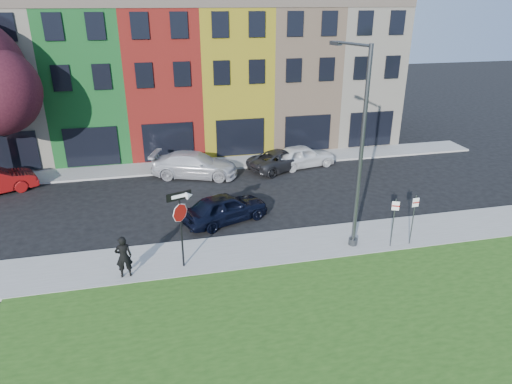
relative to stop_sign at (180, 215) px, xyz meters
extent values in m
plane|color=black|center=(5.14, -2.28, -2.53)|extent=(120.00, 120.00, 0.00)
cube|color=gray|center=(7.14, 0.72, -2.47)|extent=(40.00, 3.00, 0.12)
cube|color=gray|center=(2.14, 12.72, -2.47)|extent=(40.00, 2.40, 0.12)
cube|color=beige|center=(-9.86, 18.92, 2.47)|extent=(5.00, 10.00, 10.00)
cube|color=#258B36|center=(-4.86, 18.92, 2.47)|extent=(5.00, 10.00, 10.00)
cube|color=red|center=(0.14, 18.92, 2.47)|extent=(5.00, 10.00, 10.00)
cube|color=yellow|center=(5.14, 18.92, 2.47)|extent=(5.00, 10.00, 10.00)
cube|color=tan|center=(10.14, 18.92, 2.47)|extent=(5.00, 10.00, 10.00)
cube|color=beige|center=(15.14, 18.92, 2.47)|extent=(5.00, 10.00, 10.00)
cube|color=black|center=(2.64, 13.86, -1.03)|extent=(30.00, 0.12, 2.60)
cylinder|color=black|center=(0.00, 0.02, -0.74)|extent=(0.08, 0.08, 3.32)
cylinder|color=white|center=(0.00, 0.00, 0.09)|extent=(0.76, 0.29, 0.80)
cylinder|color=#900C07|center=(0.00, -0.03, 0.09)|extent=(0.72, 0.27, 0.76)
cube|color=black|center=(0.00, 0.00, 0.82)|extent=(1.01, 0.38, 0.34)
cube|color=white|center=(0.00, -0.03, 0.82)|extent=(0.63, 0.24, 0.14)
imported|color=black|center=(-2.35, -0.23, -1.50)|extent=(0.75, 0.58, 1.80)
imported|color=black|center=(2.44, 4.00, -1.77)|extent=(4.68, 5.59, 1.51)
imported|color=#B9B8BD|center=(1.59, 10.79, -1.74)|extent=(5.41, 6.75, 1.58)
imported|color=black|center=(7.40, 10.92, -1.86)|extent=(5.73, 6.39, 1.32)
imported|color=white|center=(8.90, 11.04, -1.78)|extent=(3.35, 5.04, 1.50)
cylinder|color=#45484A|center=(7.71, 0.12, 2.00)|extent=(0.18, 0.18, 8.82)
cylinder|color=#45484A|center=(7.71, 0.12, -2.26)|extent=(0.40, 0.40, 0.30)
cylinder|color=#45484A|center=(7.40, 1.07, 6.31)|extent=(0.73, 1.94, 0.12)
cube|color=#45484A|center=(7.06, 2.12, 6.26)|extent=(0.41, 0.60, 0.16)
cylinder|color=#45484A|center=(9.32, -0.38, -1.23)|extent=(0.05, 0.05, 2.35)
cube|color=white|center=(9.32, -0.41, -0.39)|extent=(0.30, 0.15, 0.42)
cube|color=#900C07|center=(9.32, -0.43, -0.39)|extent=(0.30, 0.14, 0.06)
cylinder|color=#45484A|center=(10.29, -0.38, -1.19)|extent=(0.05, 0.05, 2.43)
cube|color=white|center=(10.29, -0.41, -0.32)|extent=(0.32, 0.05, 0.42)
cube|color=#900C07|center=(10.29, -0.43, -0.32)|extent=(0.32, 0.04, 0.06)
camera|label=1|loc=(-0.70, -16.75, 7.98)|focal=32.00mm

